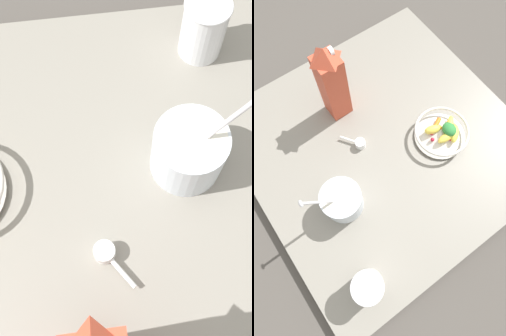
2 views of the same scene
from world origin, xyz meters
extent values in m
plane|color=#4C4742|center=(0.00, 0.00, 0.00)|extent=(6.00, 6.00, 0.00)
cube|color=gray|center=(0.00, 0.00, 0.02)|extent=(0.93, 0.93, 0.04)
cylinder|color=silver|center=(-0.10, -0.18, 0.05)|extent=(0.10, 0.10, 0.01)
cone|color=silver|center=(-0.10, -0.18, 0.07)|extent=(0.18, 0.18, 0.04)
torus|color=silver|center=(-0.10, -0.18, 0.09)|extent=(0.19, 0.19, 0.01)
ellipsoid|color=#EFD64C|center=(-0.13, -0.18, 0.09)|extent=(0.03, 0.08, 0.03)
ellipsoid|color=#EFD64C|center=(-0.10, -0.22, 0.08)|extent=(0.07, 0.07, 0.02)
ellipsoid|color=#EFD64C|center=(-0.13, -0.21, 0.09)|extent=(0.07, 0.07, 0.03)
ellipsoid|color=#EFD64C|center=(-0.08, -0.15, 0.09)|extent=(0.05, 0.06, 0.03)
cylinder|color=orange|center=(-0.09, -0.18, 0.08)|extent=(0.04, 0.02, 0.01)
cylinder|color=orange|center=(-0.06, -0.18, 0.08)|extent=(0.03, 0.05, 0.02)
sphere|color=red|center=(-0.14, -0.19, 0.08)|extent=(0.02, 0.02, 0.02)
sphere|color=red|center=(-0.08, -0.15, 0.08)|extent=(0.02, 0.02, 0.02)
sphere|color=red|center=(-0.10, -0.13, 0.08)|extent=(0.01, 0.01, 0.01)
ellipsoid|color=#2D7F38|center=(-0.11, -0.19, 0.10)|extent=(0.06, 0.05, 0.03)
cube|color=#CC4C33|center=(0.21, 0.05, 0.17)|extent=(0.08, 0.08, 0.26)
pyramid|color=#CC4C33|center=(0.21, 0.05, 0.32)|extent=(0.08, 0.08, 0.04)
cylinder|color=white|center=(0.21, 0.03, 0.32)|extent=(0.03, 0.01, 0.03)
cylinder|color=silver|center=(-0.11, 0.24, 0.10)|extent=(0.13, 0.13, 0.11)
cylinder|color=white|center=(-0.11, 0.24, 0.14)|extent=(0.12, 0.12, 0.02)
cylinder|color=silver|center=(-0.10, 0.28, 0.19)|extent=(0.01, 0.09, 0.19)
ellipsoid|color=silver|center=(-0.10, 0.32, 0.29)|extent=(0.02, 0.01, 0.01)
cylinder|color=white|center=(-0.35, 0.31, 0.11)|extent=(0.09, 0.09, 0.13)
torus|color=white|center=(-0.35, 0.31, 0.17)|extent=(0.09, 0.09, 0.01)
cylinder|color=white|center=(0.04, 0.07, 0.06)|extent=(0.04, 0.04, 0.03)
cylinder|color=white|center=(0.08, 0.10, 0.06)|extent=(0.05, 0.04, 0.01)
camera|label=1|loc=(0.20, 0.09, 0.83)|focal=50.00mm
camera|label=2|loc=(-0.31, 0.24, 0.90)|focal=28.00mm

